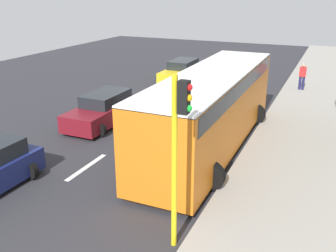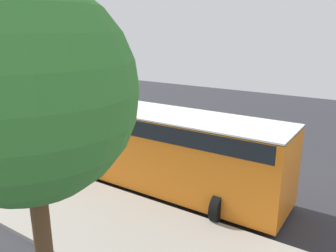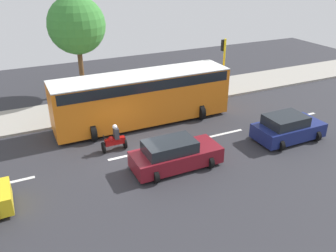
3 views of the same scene
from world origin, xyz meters
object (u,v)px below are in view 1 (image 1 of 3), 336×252
(motorcycle, at_px, (176,106))
(car_yellow_cab, at_px, (182,72))
(pedestrian_near_signal, at_px, (302,76))
(traffic_light_corner, at_px, (178,141))
(car_maroon, at_px, (103,110))
(city_bus, at_px, (212,104))

(motorcycle, bearing_deg, car_yellow_cab, 110.08)
(pedestrian_near_signal, bearing_deg, traffic_light_corner, -94.23)
(car_maroon, bearing_deg, motorcycle, 36.67)
(city_bus, distance_m, motorcycle, 4.05)
(car_maroon, height_order, motorcycle, motorcycle)
(motorcycle, xyz_separation_m, pedestrian_near_signal, (5.27, 8.12, 0.42))
(city_bus, relative_size, pedestrian_near_signal, 6.51)
(city_bus, height_order, traffic_light_corner, traffic_light_corner)
(motorcycle, bearing_deg, city_bus, -44.99)
(motorcycle, bearing_deg, car_maroon, -143.33)
(car_maroon, xyz_separation_m, city_bus, (5.65, -0.56, 1.13))
(pedestrian_near_signal, height_order, traffic_light_corner, traffic_light_corner)
(city_bus, xyz_separation_m, traffic_light_corner, (1.24, -6.63, 1.08))
(car_maroon, bearing_deg, car_yellow_cab, 89.08)
(motorcycle, height_order, traffic_light_corner, traffic_light_corner)
(pedestrian_near_signal, bearing_deg, city_bus, -103.15)
(pedestrian_near_signal, bearing_deg, car_yellow_cab, -175.92)
(car_maroon, bearing_deg, city_bus, -5.70)
(car_yellow_cab, bearing_deg, city_bus, -61.88)
(car_maroon, distance_m, city_bus, 5.79)
(car_maroon, distance_m, motorcycle, 3.64)
(motorcycle, bearing_deg, pedestrian_near_signal, 57.01)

